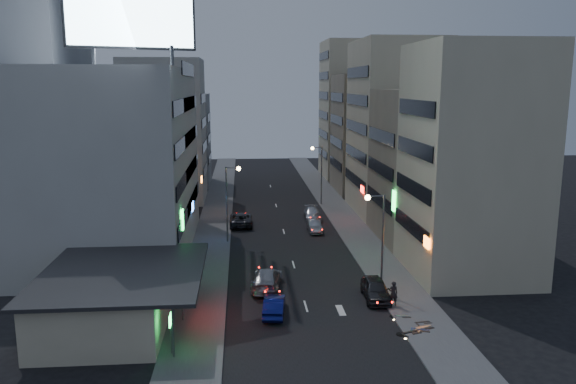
{
  "coord_description": "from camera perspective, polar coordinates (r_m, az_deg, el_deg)",
  "views": [
    {
      "loc": [
        -4.68,
        -35.81,
        16.54
      ],
      "look_at": [
        -0.17,
        18.17,
        6.1
      ],
      "focal_mm": 35.0,
      "sensor_mm": 36.0,
      "label": 1
    }
  ],
  "objects": [
    {
      "name": "shophouse_far",
      "position": [
        73.71,
        10.79,
        6.4
      ],
      "size": [
        10.0,
        14.0,
        22.0
      ],
      "primitive_type": "cube",
      "color": "#C3B799",
      "rests_on": "ground"
    },
    {
      "name": "far_left_b",
      "position": [
        94.93,
        -11.65,
        5.22
      ],
      "size": [
        12.0,
        10.0,
        15.0
      ],
      "primitive_type": "cube",
      "color": "gray",
      "rests_on": "ground"
    },
    {
      "name": "scooter_silver_b",
      "position": [
        42.21,
        12.29,
        -11.45
      ],
      "size": [
        0.76,
        1.83,
        1.09
      ],
      "primitive_type": null,
      "rotation": [
        0.0,
        0.0,
        1.48
      ],
      "color": "#B8BBC1",
      "rests_on": "sidewalk_right"
    },
    {
      "name": "far_right_b",
      "position": [
        102.03,
        7.0,
        8.27
      ],
      "size": [
        12.0,
        12.0,
        24.0
      ],
      "primitive_type": "cube",
      "color": "#C3B799",
      "rests_on": "ground"
    },
    {
      "name": "food_court",
      "position": [
        41.55,
        -17.55,
        -10.13
      ],
      "size": [
        11.0,
        13.0,
        3.88
      ],
      "color": "#C3B799",
      "rests_on": "ground"
    },
    {
      "name": "street_lamp_left",
      "position": [
        58.9,
        -5.88,
        -0.09
      ],
      "size": [
        1.6,
        0.44,
        8.02
      ],
      "color": "#595B60",
      "rests_on": "sidewalk_left"
    },
    {
      "name": "shophouse_mid",
      "position": [
        61.83,
        14.34,
        2.62
      ],
      "size": [
        11.0,
        12.0,
        16.0
      ],
      "primitive_type": "cube",
      "color": "gray",
      "rests_on": "ground"
    },
    {
      "name": "road_car_blue",
      "position": [
        41.66,
        -1.41,
        -11.46
      ],
      "size": [
        1.96,
        4.33,
        1.38
      ],
      "primitive_type": "imported",
      "rotation": [
        0.0,
        0.0,
        3.02
      ],
      "color": "navy",
      "rests_on": "ground"
    },
    {
      "name": "billboard",
      "position": [
        46.82,
        -15.66,
        16.8
      ],
      "size": [
        9.52,
        3.75,
        6.2
      ],
      "rotation": [
        0.0,
        0.0,
        0.35
      ],
      "color": "#595B60",
      "rests_on": "white_building"
    },
    {
      "name": "ground",
      "position": [
        39.73,
        2.5,
        -13.71
      ],
      "size": [
        180.0,
        180.0,
        0.0
      ],
      "primitive_type": "plane",
      "color": "black",
      "rests_on": "ground"
    },
    {
      "name": "person",
      "position": [
        43.58,
        10.64,
        -10.09
      ],
      "size": [
        0.69,
        0.46,
        1.88
      ],
      "primitive_type": "imported",
      "rotation": [
        0.0,
        0.0,
        3.12
      ],
      "color": "black",
      "rests_on": "sidewalk_right"
    },
    {
      "name": "parked_car_right_far",
      "position": [
        69.76,
        2.5,
        -2.22
      ],
      "size": [
        2.17,
        4.94,
        1.41
      ],
      "primitive_type": "imported",
      "rotation": [
        0.0,
        0.0,
        -0.04
      ],
      "color": "#AAACB2",
      "rests_on": "ground"
    },
    {
      "name": "parked_car_right_near",
      "position": [
        44.94,
        8.89,
        -9.73
      ],
      "size": [
        2.14,
        4.82,
        1.61
      ],
      "primitive_type": "imported",
      "rotation": [
        0.0,
        0.0,
        -0.05
      ],
      "color": "#282A2E",
      "rests_on": "ground"
    },
    {
      "name": "grey_tower",
      "position": [
        62.56,
        -25.13,
        10.32
      ],
      "size": [
        10.0,
        14.0,
        34.0
      ],
      "primitive_type": "cube",
      "color": "gray",
      "rests_on": "ground"
    },
    {
      "name": "street_lamp_right_far",
      "position": [
        77.36,
        3.14,
        2.58
      ],
      "size": [
        1.6,
        0.44,
        8.02
      ],
      "color": "#595B60",
      "rests_on": "sidewalk_right"
    },
    {
      "name": "street_lamp_right_near",
      "position": [
        44.56,
        9.14,
        -3.76
      ],
      "size": [
        1.6,
        0.44,
        8.02
      ],
      "color": "#595B60",
      "rests_on": "sidewalk_right"
    },
    {
      "name": "far_right_a",
      "position": [
        88.48,
        8.47,
        5.9
      ],
      "size": [
        11.0,
        12.0,
        18.0
      ],
      "primitive_type": "cube",
      "color": "gray",
      "rests_on": "ground"
    },
    {
      "name": "scooter_blue",
      "position": [
        40.23,
        14.26,
        -12.67
      ],
      "size": [
        1.21,
        1.93,
        1.12
      ],
      "primitive_type": null,
      "rotation": [
        0.0,
        0.0,
        1.21
      ],
      "color": "navy",
      "rests_on": "sidewalk_right"
    },
    {
      "name": "white_building",
      "position": [
        57.65,
        -17.09,
        2.91
      ],
      "size": [
        14.0,
        24.0,
        18.0
      ],
      "primitive_type": "cube",
      "color": "#ACACA8",
      "rests_on": "ground"
    },
    {
      "name": "sidewalk_left",
      "position": [
        67.93,
        -7.45,
        -3.23
      ],
      "size": [
        4.0,
        120.0,
        0.12
      ],
      "primitive_type": "cube",
      "color": "#4C4C4F",
      "rests_on": "ground"
    },
    {
      "name": "scooter_black_a",
      "position": [
        39.98,
        13.01,
        -12.68
      ],
      "size": [
        1.27,
        2.12,
        1.23
      ],
      "primitive_type": null,
      "rotation": [
        0.0,
        0.0,
        1.9
      ],
      "color": "black",
      "rests_on": "sidewalk_right"
    },
    {
      "name": "shophouse_near",
      "position": [
        50.74,
        18.11,
        2.96
      ],
      "size": [
        10.0,
        11.0,
        20.0
      ],
      "primitive_type": "cube",
      "color": "#C3B799",
      "rests_on": "ground"
    },
    {
      "name": "road_car_silver",
      "position": [
        46.71,
        -2.18,
        -8.79
      ],
      "size": [
        3.05,
        5.82,
        1.61
      ],
      "primitive_type": "imported",
      "rotation": [
        0.0,
        0.0,
        2.99
      ],
      "color": "#94969B",
      "rests_on": "ground"
    },
    {
      "name": "scooter_silver_a",
      "position": [
        40.87,
        14.22,
        -12.19
      ],
      "size": [
        1.28,
        2.14,
        1.24
      ],
      "primitive_type": null,
      "rotation": [
        0.0,
        0.0,
        1.89
      ],
      "color": "#A4A5AC",
      "rests_on": "sidewalk_right"
    },
    {
      "name": "far_left_a",
      "position": [
        81.8,
        -12.43,
        6.07
      ],
      "size": [
        11.0,
        10.0,
        20.0
      ],
      "primitive_type": "cube",
      "color": "#ACACA8",
      "rests_on": "ground"
    },
    {
      "name": "parked_car_right_mid",
      "position": [
        63.97,
        2.69,
        -3.47
      ],
      "size": [
        1.47,
        4.08,
        1.34
      ],
      "primitive_type": "imported",
      "rotation": [
        0.0,
        0.0,
        0.01
      ],
      "color": "#9C9DA4",
      "rests_on": "ground"
    },
    {
      "name": "sidewalk_right",
      "position": [
        69.02,
        5.96,
        -2.97
      ],
      "size": [
        4.0,
        120.0,
        0.12
      ],
      "primitive_type": "cube",
      "color": "#4C4C4F",
      "rests_on": "ground"
    },
    {
      "name": "scooter_black_b",
      "position": [
        41.63,
        14.17,
        -11.91
      ],
      "size": [
        0.8,
        1.75,
        1.03
      ],
      "primitive_type": null,
      "rotation": [
        0.0,
        0.0,
        1.71
      ],
      "color": "black",
      "rests_on": "sidewalk_right"
    },
    {
      "name": "parked_car_left",
      "position": [
        66.86,
        -4.8,
        -2.77
      ],
      "size": [
        2.62,
        5.64,
        1.56
      ],
      "primitive_type": "imported",
      "rotation": [
        0.0,
        0.0,
        3.15
      ],
      "color": "#29292E",
      "rests_on": "ground"
    }
  ]
}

